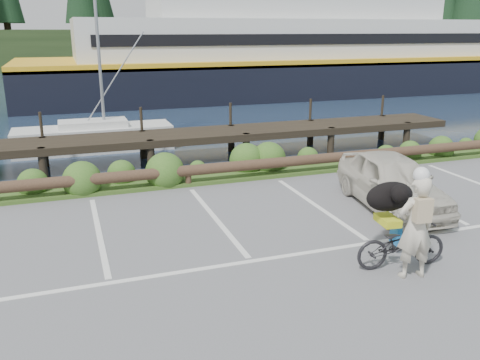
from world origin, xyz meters
name	(u,v)px	position (x,y,z in m)	size (l,w,h in m)	color
ground	(244,253)	(0.00, 0.00, 0.00)	(72.00, 72.00, 0.00)	#5B5A5D
harbor_backdrop	(82,56)	(0.39, 78.52, 0.00)	(170.00, 160.00, 30.00)	#19283E
vegetation_strip	(183,178)	(0.00, 5.30, 0.05)	(34.00, 1.60, 0.10)	#3D5B21
log_rail	(189,186)	(0.00, 4.60, 0.00)	(32.00, 0.30, 0.60)	#443021
bicycle	(401,244)	(2.50, -1.48, 0.45)	(0.59, 1.71, 0.90)	black
cyclist	(416,228)	(2.45, -1.88, 0.92)	(0.67, 0.44, 1.85)	beige
dog	(390,196)	(2.56, -0.94, 1.18)	(0.97, 0.47, 0.56)	black
parked_car	(392,181)	(4.25, 1.31, 0.66)	(1.57, 3.90, 1.33)	beige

